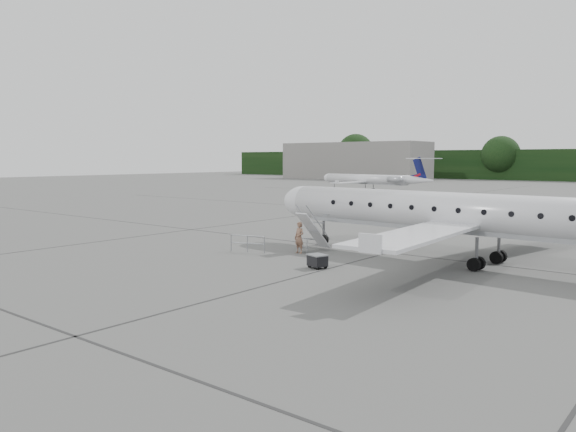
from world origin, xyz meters
The scene contains 8 objects.
ground centered at (0.00, 0.00, 0.00)m, with size 320.00×320.00×0.00m, color #555553.
terminal_building centered at (-70.00, 110.00, 5.00)m, with size 40.00×14.00×10.00m, color slate.
main_regional_jet centered at (1.67, 6.34, 3.78)m, with size 29.50×21.24×7.57m, color silver, non-canonical shape.
airstair centered at (-7.37, 4.74, 1.19)m, with size 0.85×2.28×2.37m, color silver, non-canonical shape.
passenger centered at (-7.46, 3.45, 0.94)m, with size 0.68×0.45×1.87m, color brown.
safety_railing centered at (-10.09, 1.79, 0.50)m, with size 2.20×0.08×1.00m, color gray, non-canonical shape.
baggage_cart centered at (-3.95, 0.41, 0.39)m, with size 0.90×0.73×0.78m, color black, non-canonical shape.
bg_regional_left centered at (-37.31, 61.04, 2.90)m, with size 22.10×15.91×5.80m, color silver, non-canonical shape.
Camera 1 is at (12.58, -22.63, 5.59)m, focal length 35.00 mm.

